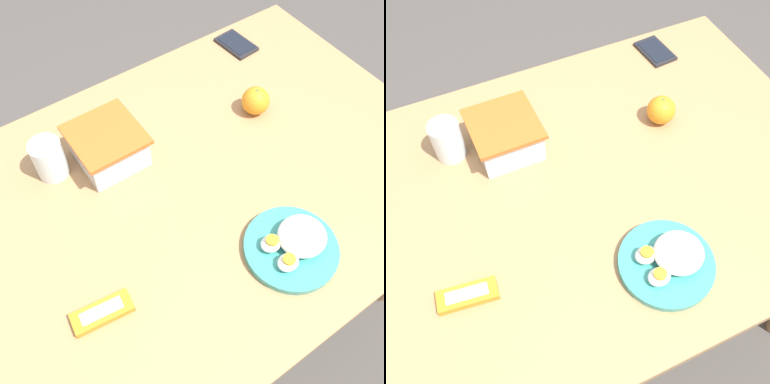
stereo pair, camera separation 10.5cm
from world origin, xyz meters
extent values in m
plane|color=#4C4742|center=(0.00, 0.00, 0.00)|extent=(10.00, 10.00, 0.00)
cube|color=#AD7F51|center=(0.00, 0.00, 0.75)|extent=(1.25, 0.91, 0.03)
cylinder|color=#936C45|center=(0.57, 0.40, 0.37)|extent=(0.06, 0.06, 0.73)
cube|color=white|center=(-0.16, 0.19, 0.80)|extent=(0.15, 0.16, 0.08)
cube|color=beige|center=(-0.16, 0.19, 0.78)|extent=(0.14, 0.14, 0.05)
cube|color=orange|center=(-0.16, 0.19, 0.85)|extent=(0.17, 0.17, 0.01)
ellipsoid|color=gray|center=(-0.16, 0.19, 0.80)|extent=(0.05, 0.04, 0.03)
sphere|color=orange|center=(0.25, 0.11, 0.80)|extent=(0.08, 0.08, 0.08)
cylinder|color=#4C662D|center=(0.25, 0.11, 0.83)|extent=(0.01, 0.01, 0.00)
cylinder|color=teal|center=(0.04, -0.27, 0.77)|extent=(0.21, 0.21, 0.02)
ellipsoid|color=white|center=(0.06, -0.27, 0.80)|extent=(0.11, 0.11, 0.04)
ellipsoid|color=white|center=(0.00, -0.29, 0.79)|extent=(0.05, 0.04, 0.03)
cylinder|color=#F4A823|center=(0.00, -0.29, 0.81)|extent=(0.03, 0.03, 0.01)
ellipsoid|color=white|center=(0.00, -0.24, 0.79)|extent=(0.05, 0.04, 0.03)
cylinder|color=#F4A823|center=(0.00, -0.24, 0.81)|extent=(0.03, 0.03, 0.01)
cube|color=orange|center=(-0.37, -0.16, 0.77)|extent=(0.13, 0.06, 0.02)
cube|color=white|center=(-0.37, -0.16, 0.78)|extent=(0.09, 0.04, 0.00)
cube|color=#232328|center=(0.38, 0.36, 0.77)|extent=(0.09, 0.13, 0.01)
cube|color=black|center=(0.38, 0.36, 0.77)|extent=(0.07, 0.11, 0.00)
cylinder|color=silver|center=(-0.30, 0.23, 0.81)|extent=(0.08, 0.08, 0.10)
camera|label=1|loc=(-0.40, -0.52, 1.66)|focal=42.00mm
camera|label=2|loc=(-0.31, -0.57, 1.66)|focal=42.00mm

